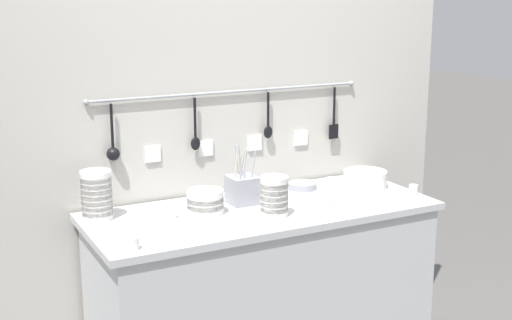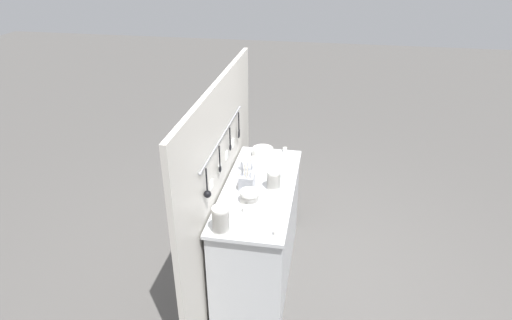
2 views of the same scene
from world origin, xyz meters
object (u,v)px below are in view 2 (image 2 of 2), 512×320
(plate_stack, at_px, (263,152))
(steel_mixing_bowl, at_px, (246,167))
(cup_back_left, at_px, (273,169))
(cup_edge_far, at_px, (252,159))
(cup_front_left, at_px, (285,150))
(cutlery_caddy, at_px, (247,182))
(cup_by_caddy, at_px, (245,209))
(bowl_stack_back_corner, at_px, (221,220))
(cup_front_right, at_px, (240,174))
(bowl_stack_nested_right, at_px, (274,180))
(bowl_stack_wide_centre, at_px, (250,196))
(cup_mid_row, at_px, (276,233))

(plate_stack, relative_size, steel_mixing_bowl, 1.53)
(cup_back_left, bearing_deg, cup_edge_far, 54.24)
(cup_back_left, relative_size, cup_front_left, 1.00)
(plate_stack, distance_m, cutlery_caddy, 0.62)
(plate_stack, relative_size, cup_by_caddy, 4.36)
(bowl_stack_back_corner, relative_size, cup_front_right, 4.36)
(bowl_stack_back_corner, height_order, cup_by_caddy, bowl_stack_back_corner)
(plate_stack, bearing_deg, cup_front_right, 163.01)
(steel_mixing_bowl, bearing_deg, cup_back_left, -93.95)
(plate_stack, height_order, cup_by_caddy, plate_stack)
(steel_mixing_bowl, height_order, cutlery_caddy, cutlery_caddy)
(cup_back_left, bearing_deg, bowl_stack_nested_right, -170.34)
(bowl_stack_nested_right, xyz_separation_m, cup_front_right, (0.16, 0.32, -0.06))
(bowl_stack_nested_right, bearing_deg, cup_front_left, -1.19)
(bowl_stack_wide_centre, bearing_deg, cutlery_caddy, 17.05)
(bowl_stack_nested_right, relative_size, bowl_stack_back_corner, 0.83)
(bowl_stack_wide_centre, distance_m, steel_mixing_bowl, 0.57)
(cup_back_left, distance_m, cup_by_caddy, 0.69)
(cutlery_caddy, bearing_deg, bowl_stack_nested_right, -81.21)
(bowl_stack_nested_right, distance_m, bowl_stack_wide_centre, 0.29)
(cup_front_left, relative_size, cup_mid_row, 1.00)
(bowl_stack_wide_centre, distance_m, cutlery_caddy, 0.21)
(plate_stack, xyz_separation_m, cup_mid_row, (-1.22, -0.30, -0.02))
(bowl_stack_nested_right, relative_size, cup_front_right, 3.63)
(bowl_stack_wide_centre, xyz_separation_m, plate_stack, (0.82, 0.03, -0.01))
(cup_front_left, bearing_deg, bowl_stack_nested_right, 178.81)
(bowl_stack_nested_right, relative_size, cup_edge_far, 3.63)
(bowl_stack_wide_centre, distance_m, cup_front_left, 0.96)
(bowl_stack_nested_right, distance_m, cutlery_caddy, 0.23)
(cutlery_caddy, relative_size, cup_front_right, 5.39)
(cup_front_left, xyz_separation_m, cup_front_right, (-0.55, 0.33, 0.00))
(bowl_stack_nested_right, xyz_separation_m, cup_back_left, (0.30, 0.05, -0.06))
(bowl_stack_nested_right, xyz_separation_m, cutlery_caddy, (-0.03, 0.22, -0.02))
(plate_stack, xyz_separation_m, cutlery_caddy, (-0.62, 0.03, 0.02))
(steel_mixing_bowl, relative_size, cutlery_caddy, 0.53)
(cup_by_caddy, bearing_deg, cup_edge_far, 6.56)
(bowl_stack_wide_centre, xyz_separation_m, cutlery_caddy, (0.20, 0.06, 0.01))
(cup_front_left, relative_size, cup_front_right, 1.00)
(steel_mixing_bowl, xyz_separation_m, cup_front_right, (-0.15, 0.02, 0.01))
(bowl_stack_wide_centre, bearing_deg, cup_edge_far, 8.61)
(bowl_stack_back_corner, height_order, cup_front_right, bowl_stack_back_corner)
(plate_stack, height_order, cup_edge_far, plate_stack)
(bowl_stack_nested_right, distance_m, steel_mixing_bowl, 0.44)
(bowl_stack_back_corner, height_order, cup_mid_row, bowl_stack_back_corner)
(cup_edge_far, bearing_deg, cutlery_caddy, -175.05)
(steel_mixing_bowl, xyz_separation_m, cutlery_caddy, (-0.35, -0.08, 0.05))
(plate_stack, xyz_separation_m, cup_edge_far, (-0.14, 0.08, -0.02))
(cup_back_left, xyz_separation_m, cup_edge_far, (0.15, 0.21, 0.00))
(cup_back_left, bearing_deg, plate_stack, 25.33)
(cup_by_caddy, distance_m, cup_edge_far, 0.84)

